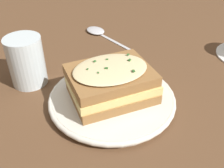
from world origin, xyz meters
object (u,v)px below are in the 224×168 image
(spoon, at_px, (98,32))
(water_glass, at_px, (26,61))
(dinner_plate, at_px, (112,98))
(sandwich, at_px, (111,82))

(spoon, bearing_deg, water_glass, -160.04)
(water_glass, xyz_separation_m, spoon, (0.26, -0.06, -0.04))
(dinner_plate, height_order, spoon, dinner_plate)
(dinner_plate, bearing_deg, water_glass, 83.61)
(water_glass, bearing_deg, sandwich, -95.94)
(water_glass, bearing_deg, dinner_plate, -96.39)
(sandwich, xyz_separation_m, spoon, (0.27, 0.11, -0.04))
(sandwich, distance_m, spoon, 0.30)
(dinner_plate, relative_size, sandwich, 1.27)
(sandwich, height_order, spoon, sandwich)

